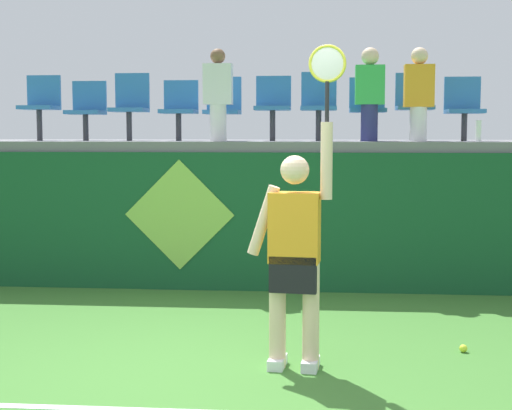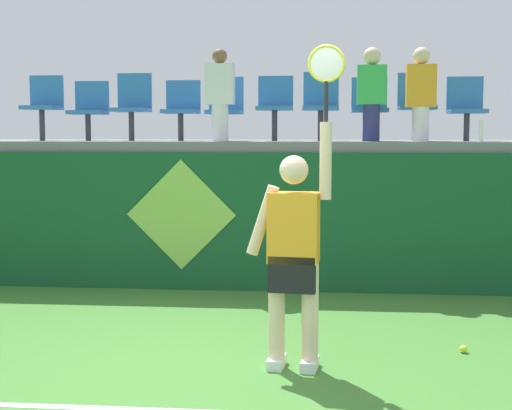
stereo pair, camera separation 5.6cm
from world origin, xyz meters
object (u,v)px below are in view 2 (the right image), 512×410
at_px(stadium_chair_2, 133,103).
at_px(stadium_chair_7, 370,105).
at_px(stadium_chair_4, 225,106).
at_px(stadium_chair_5, 275,104).
at_px(stadium_chair_9, 466,106).
at_px(stadium_chair_8, 416,102).
at_px(tennis_ball, 463,349).
at_px(spectator_1, 220,93).
at_px(stadium_chair_3, 182,107).
at_px(stadium_chair_0, 44,103).
at_px(stadium_chair_6, 321,102).
at_px(water_bottle, 481,131).
at_px(spectator_2, 372,92).
at_px(tennis_player, 294,250).
at_px(stadium_chair_1, 90,108).
at_px(spectator_0, 421,93).

height_order(stadium_chair_2, stadium_chair_7, stadium_chair_2).
xyz_separation_m(stadium_chair_4, stadium_chair_5, (0.63, -0.01, 0.03)).
relative_size(stadium_chair_4, stadium_chair_9, 1.02).
xyz_separation_m(stadium_chair_2, stadium_chair_8, (3.55, -0.00, 0.00)).
distance_m(tennis_ball, stadium_chair_8, 3.91).
distance_m(tennis_ball, stadium_chair_2, 5.33).
bearing_deg(spectator_1, stadium_chair_7, 14.05).
height_order(stadium_chair_3, stadium_chair_8, stadium_chair_8).
height_order(stadium_chair_3, stadium_chair_7, stadium_chair_7).
bearing_deg(stadium_chair_0, stadium_chair_3, -0.04).
bearing_deg(stadium_chair_6, stadium_chair_8, -0.12).
bearing_deg(stadium_chair_8, water_bottle, -52.81).
xyz_separation_m(stadium_chair_3, stadium_chair_4, (0.55, 0.01, 0.01)).
relative_size(stadium_chair_9, spectator_2, 0.72).
xyz_separation_m(tennis_player, water_bottle, (1.94, 2.99, 0.91)).
relative_size(stadium_chair_1, stadium_chair_2, 0.89).
xyz_separation_m(water_bottle, stadium_chair_6, (-1.79, 0.82, 0.36)).
xyz_separation_m(stadium_chair_1, spectator_2, (3.55, -0.43, 0.16)).
xyz_separation_m(stadium_chair_9, spectator_2, (-1.17, -0.44, 0.15)).
xyz_separation_m(stadium_chair_2, stadium_chair_4, (1.18, -0.00, -0.03)).
height_order(stadium_chair_7, spectator_2, spectator_2).
xyz_separation_m(stadium_chair_3, stadium_chair_8, (2.92, 0.00, 0.05)).
xyz_separation_m(water_bottle, stadium_chair_7, (-1.19, 0.82, 0.32)).
bearing_deg(water_bottle, spectator_0, 149.33).
bearing_deg(stadium_chair_5, tennis_player, -83.67).
relative_size(stadium_chair_3, stadium_chair_9, 0.97).
relative_size(stadium_chair_6, stadium_chair_8, 1.02).
relative_size(stadium_chair_8, stadium_chair_9, 1.06).
height_order(water_bottle, stadium_chair_9, stadium_chair_9).
relative_size(stadium_chair_2, spectator_2, 0.78).
height_order(stadium_chair_1, stadium_chair_3, stadium_chair_3).
bearing_deg(tennis_player, tennis_ball, 21.69).
distance_m(stadium_chair_2, stadium_chair_5, 1.81).
distance_m(stadium_chair_3, spectator_2, 2.39).
bearing_deg(stadium_chair_9, spectator_0, -142.93).
bearing_deg(stadium_chair_6, spectator_0, -21.23).
height_order(stadium_chair_2, stadium_chair_6, same).
relative_size(stadium_chair_5, stadium_chair_7, 1.03).
distance_m(spectator_1, spectator_2, 1.80).
height_order(tennis_player, spectator_1, spectator_1).
bearing_deg(stadium_chair_8, stadium_chair_0, -179.98).
relative_size(stadium_chair_9, spectator_1, 0.72).
xyz_separation_m(stadium_chair_0, stadium_chair_8, (4.72, 0.00, -0.01)).
distance_m(stadium_chair_4, spectator_0, 2.41).
relative_size(stadium_chair_0, stadium_chair_5, 1.03).
height_order(water_bottle, stadium_chair_7, stadium_chair_7).
xyz_separation_m(stadium_chair_5, spectator_0, (1.74, -0.45, 0.11)).
distance_m(stadium_chair_1, spectator_2, 3.58).
height_order(tennis_ball, stadium_chair_5, stadium_chair_5).
bearing_deg(stadium_chair_9, water_bottle, -88.26).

